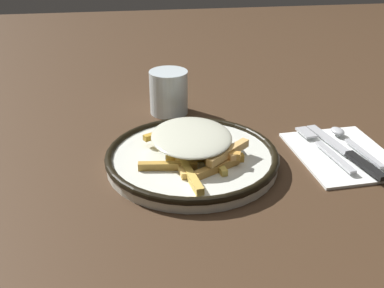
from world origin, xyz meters
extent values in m
plane|color=#402B1B|center=(0.00, 0.00, 0.00)|extent=(2.60, 2.60, 0.00)
cylinder|color=silver|center=(0.00, 0.00, 0.01)|extent=(0.28, 0.28, 0.02)
torus|color=black|center=(0.00, 0.00, 0.02)|extent=(0.29, 0.29, 0.01)
cube|color=#E7B566|center=(0.05, -0.04, 0.04)|extent=(0.08, 0.07, 0.01)
cube|color=gold|center=(0.03, -0.03, 0.04)|extent=(0.09, 0.04, 0.01)
cube|color=#E3C164|center=(0.01, 0.00, 0.02)|extent=(0.07, 0.07, 0.01)
cube|color=gold|center=(-0.04, -0.04, 0.02)|extent=(0.09, 0.02, 0.01)
cube|color=gold|center=(0.01, 0.02, 0.04)|extent=(0.06, 0.06, 0.01)
cube|color=gold|center=(-0.04, 0.06, 0.04)|extent=(0.07, 0.04, 0.01)
cube|color=#EEB061|center=(0.05, -0.01, 0.04)|extent=(0.03, 0.09, 0.01)
cube|color=#ECC859|center=(-0.01, 0.03, 0.02)|extent=(0.08, 0.06, 0.01)
cube|color=orange|center=(0.00, 0.01, 0.04)|extent=(0.06, 0.06, 0.01)
cube|color=gold|center=(0.03, -0.04, 0.02)|extent=(0.02, 0.07, 0.01)
cube|color=gold|center=(0.01, 0.01, 0.02)|extent=(0.04, 0.08, 0.01)
cube|color=gold|center=(-0.01, -0.02, 0.02)|extent=(0.08, 0.01, 0.01)
cube|color=#E4BD56|center=(0.03, 0.01, 0.02)|extent=(0.08, 0.06, 0.01)
cube|color=#E3BA50|center=(-0.01, -0.08, 0.02)|extent=(0.03, 0.10, 0.01)
cube|color=gold|center=(0.03, -0.06, 0.03)|extent=(0.08, 0.05, 0.01)
cube|color=#F7C162|center=(-0.02, -0.04, 0.02)|extent=(0.02, 0.07, 0.01)
cube|color=gold|center=(0.05, -0.03, 0.03)|extent=(0.06, 0.01, 0.01)
ellipsoid|color=beige|center=(0.00, 0.01, 0.05)|extent=(0.13, 0.16, 0.02)
cube|color=#21572A|center=(0.01, 0.00, 0.05)|extent=(0.00, 0.00, 0.00)
cube|color=#3B711F|center=(-0.04, -0.01, 0.05)|extent=(0.00, 0.00, 0.00)
cube|color=#236728|center=(0.00, 0.00, 0.05)|extent=(0.00, 0.00, 0.00)
cube|color=#29612D|center=(0.00, 0.00, 0.05)|extent=(0.00, 0.00, 0.00)
cube|color=#2F581A|center=(0.00, -0.03, 0.05)|extent=(0.00, 0.00, 0.00)
cube|color=#27631F|center=(0.02, 0.04, 0.05)|extent=(0.00, 0.00, 0.00)
cube|color=white|center=(0.26, -0.01, 0.00)|extent=(0.17, 0.20, 0.01)
cube|color=silver|center=(0.24, -0.03, 0.01)|extent=(0.03, 0.11, 0.01)
cube|color=silver|center=(0.22, 0.07, 0.01)|extent=(0.03, 0.05, 0.00)
cube|color=black|center=(0.27, -0.07, 0.01)|extent=(0.03, 0.09, 0.01)
cube|color=silver|center=(0.25, 0.04, 0.01)|extent=(0.04, 0.12, 0.00)
cube|color=silver|center=(0.29, -0.02, 0.01)|extent=(0.02, 0.10, 0.00)
ellipsoid|color=silver|center=(0.28, 0.06, 0.01)|extent=(0.03, 0.03, 0.01)
cylinder|color=silver|center=(-0.02, 0.23, 0.04)|extent=(0.08, 0.08, 0.09)
camera|label=1|loc=(-0.10, -0.68, 0.39)|focal=43.85mm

